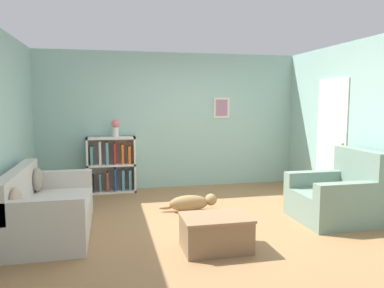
{
  "coord_description": "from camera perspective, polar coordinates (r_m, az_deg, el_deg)",
  "views": [
    {
      "loc": [
        -1.2,
        -4.93,
        1.67
      ],
      "look_at": [
        0.0,
        0.4,
        1.05
      ],
      "focal_mm": 35.0,
      "sensor_mm": 36.0,
      "label": 1
    }
  ],
  "objects": [
    {
      "name": "couch",
      "position": [
        5.16,
        -21.31,
        -9.4
      ],
      "size": [
        0.94,
        1.83,
        0.84
      ],
      "color": "beige",
      "rests_on": "ground_plane"
    },
    {
      "name": "recliner_chair",
      "position": [
        5.7,
        21.26,
        -7.51
      ],
      "size": [
        1.01,
        0.99,
        1.0
      ],
      "color": "gray",
      "rests_on": "ground_plane"
    },
    {
      "name": "bookshelf",
      "position": [
        7.07,
        -12.11,
        -3.18
      ],
      "size": [
        0.88,
        0.32,
        1.03
      ],
      "color": "silver",
      "rests_on": "ground_plane"
    },
    {
      "name": "wall_right",
      "position": [
        6.22,
        24.43,
        2.42
      ],
      "size": [
        0.16,
        5.0,
        2.6
      ],
      "color": "#93BCB2",
      "rests_on": "ground_plane"
    },
    {
      "name": "wall_back",
      "position": [
        7.29,
        -3.17,
        3.56
      ],
      "size": [
        5.6,
        0.13,
        2.6
      ],
      "color": "#93BCB2",
      "rests_on": "ground_plane"
    },
    {
      "name": "dog",
      "position": [
        5.81,
        0.02,
        -8.93
      ],
      "size": [
        0.9,
        0.22,
        0.25
      ],
      "color": "#9E7A4C",
      "rests_on": "ground_plane"
    },
    {
      "name": "coffee_table",
      "position": [
        4.35,
        3.64,
        -13.17
      ],
      "size": [
        0.77,
        0.54,
        0.39
      ],
      "color": "#846647",
      "rests_on": "ground_plane"
    },
    {
      "name": "ground_plane",
      "position": [
        5.34,
        0.96,
        -11.74
      ],
      "size": [
        14.0,
        14.0,
        0.0
      ],
      "primitive_type": "plane",
      "color": "#997047"
    },
    {
      "name": "vase",
      "position": [
        6.97,
        -11.58,
        2.54
      ],
      "size": [
        0.15,
        0.15,
        0.32
      ],
      "color": "silver",
      "rests_on": "bookshelf"
    }
  ]
}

